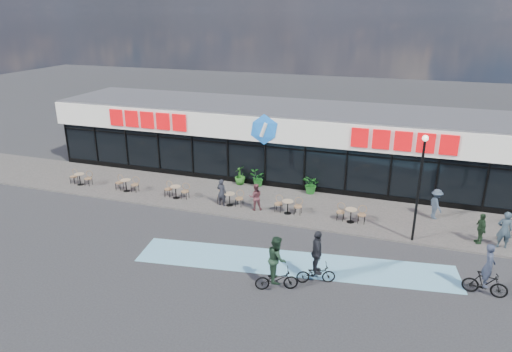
# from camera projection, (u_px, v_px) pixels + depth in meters

# --- Properties ---
(ground) EXTENTS (120.00, 120.00, 0.00)m
(ground) POSITION_uv_depth(u_px,v_px,m) (223.00, 235.00, 22.68)
(ground) COLOR #28282B
(ground) RESTS_ON ground
(sidewalk) EXTENTS (44.00, 5.00, 0.10)m
(sidewalk) POSITION_uv_depth(u_px,v_px,m) (252.00, 201.00, 26.67)
(sidewalk) COLOR #5D5753
(sidewalk) RESTS_ON ground
(bike_lane) EXTENTS (14.17, 4.13, 0.01)m
(bike_lane) POSITION_uv_depth(u_px,v_px,m) (293.00, 263.00, 20.14)
(bike_lane) COLOR #6AACC9
(bike_lane) RESTS_ON ground
(building) EXTENTS (30.60, 6.57, 4.75)m
(building) POSITION_uv_depth(u_px,v_px,m) (278.00, 139.00, 30.72)
(building) COLOR black
(building) RESTS_ON ground
(lamp_post) EXTENTS (0.28, 0.28, 5.22)m
(lamp_post) POSITION_uv_depth(u_px,v_px,m) (420.00, 180.00, 20.95)
(lamp_post) COLOR black
(lamp_post) RESTS_ON sidewalk
(bistro_set_0) EXTENTS (1.54, 0.62, 0.90)m
(bistro_set_0) POSITION_uv_depth(u_px,v_px,m) (81.00, 178.00, 28.88)
(bistro_set_0) COLOR tan
(bistro_set_0) RESTS_ON sidewalk
(bistro_set_1) EXTENTS (1.54, 0.62, 0.90)m
(bistro_set_1) POSITION_uv_depth(u_px,v_px,m) (127.00, 184.00, 27.86)
(bistro_set_1) COLOR tan
(bistro_set_1) RESTS_ON sidewalk
(bistro_set_2) EXTENTS (1.54, 0.62, 0.90)m
(bistro_set_2) POSITION_uv_depth(u_px,v_px,m) (177.00, 190.00, 26.84)
(bistro_set_2) COLOR tan
(bistro_set_2) RESTS_ON sidewalk
(bistro_set_3) EXTENTS (1.54, 0.62, 0.90)m
(bistro_set_3) POSITION_uv_depth(u_px,v_px,m) (230.00, 197.00, 25.82)
(bistro_set_3) COLOR tan
(bistro_set_3) RESTS_ON sidewalk
(bistro_set_4) EXTENTS (1.54, 0.62, 0.90)m
(bistro_set_4) POSITION_uv_depth(u_px,v_px,m) (288.00, 205.00, 24.80)
(bistro_set_4) COLOR tan
(bistro_set_4) RESTS_ON sidewalk
(bistro_set_5) EXTENTS (1.54, 0.62, 0.90)m
(bistro_set_5) POSITION_uv_depth(u_px,v_px,m) (351.00, 213.00, 23.78)
(bistro_set_5) COLOR tan
(bistro_set_5) RESTS_ON sidewalk
(potted_plant_left) EXTENTS (0.81, 0.81, 1.19)m
(potted_plant_left) POSITION_uv_depth(u_px,v_px,m) (240.00, 175.00, 28.87)
(potted_plant_left) COLOR #225A19
(potted_plant_left) RESTS_ON sidewalk
(potted_plant_mid) EXTENTS (1.17, 1.10, 1.04)m
(potted_plant_mid) POSITION_uv_depth(u_px,v_px,m) (257.00, 179.00, 28.53)
(potted_plant_mid) COLOR #1A5D1D
(potted_plant_mid) RESTS_ON sidewalk
(potted_plant_right) EXTENTS (1.37, 1.34, 1.15)m
(potted_plant_right) POSITION_uv_depth(u_px,v_px,m) (312.00, 185.00, 27.39)
(potted_plant_right) COLOR #1B611D
(potted_plant_right) RESTS_ON sidewalk
(patron_left) EXTENTS (0.62, 0.44, 1.58)m
(patron_left) POSITION_uv_depth(u_px,v_px,m) (222.00, 192.00, 25.64)
(patron_left) COLOR #21232A
(patron_left) RESTS_ON sidewalk
(patron_right) EXTENTS (0.91, 0.82, 1.53)m
(patron_right) POSITION_uv_depth(u_px,v_px,m) (256.00, 197.00, 25.10)
(patron_right) COLOR brown
(patron_right) RESTS_ON sidewalk
(pedestrian_a) EXTENTS (0.59, 0.96, 1.52)m
(pedestrian_a) POSITION_uv_depth(u_px,v_px,m) (481.00, 228.00, 21.49)
(pedestrian_a) COLOR #1B311C
(pedestrian_a) RESTS_ON sidewalk
(pedestrian_b) EXTENTS (1.00, 1.22, 1.64)m
(pedestrian_b) POSITION_uv_depth(u_px,v_px,m) (436.00, 204.00, 24.03)
(pedestrian_b) COLOR #313D4C
(pedestrian_b) RESTS_ON sidewalk
(pedestrian_c) EXTENTS (0.69, 0.49, 1.81)m
(pedestrian_c) POSITION_uv_depth(u_px,v_px,m) (504.00, 230.00, 21.03)
(pedestrian_c) COLOR #2D3C47
(pedestrian_c) RESTS_ON sidewalk
(cyclist_a) EXTENTS (1.69, 1.20, 2.34)m
(cyclist_a) POSITION_uv_depth(u_px,v_px,m) (316.00, 262.00, 18.42)
(cyclist_a) COLOR black
(cyclist_a) RESTS_ON ground
(cyclist_b) EXTENTS (1.70, 0.68, 2.22)m
(cyclist_b) POSITION_uv_depth(u_px,v_px,m) (487.00, 277.00, 17.65)
(cyclist_b) COLOR black
(cyclist_b) RESTS_ON ground
(cyclist_c) EXTENTS (1.83, 1.20, 2.34)m
(cyclist_c) POSITION_uv_depth(u_px,v_px,m) (277.00, 268.00, 17.96)
(cyclist_c) COLOR black
(cyclist_c) RESTS_ON ground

